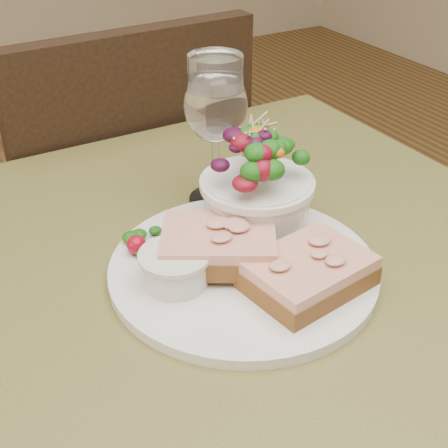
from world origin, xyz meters
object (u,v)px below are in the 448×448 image
chair_far (120,289)px  wine_glass (216,110)px  ramekin (175,266)px  salad_bowl (257,181)px  sandwich_back (219,245)px  cafe_table (228,351)px  sandwich_front (308,272)px  dinner_plate (243,269)px

chair_far → wine_glass: wine_glass is taller
ramekin → wine_glass: bearing=47.9°
salad_bowl → chair_far: bearing=89.6°
sandwich_back → salad_bowl: salad_bowl is taller
sandwich_back → wine_glass: bearing=91.7°
cafe_table → chair_far: bearing=82.7°
wine_glass → chair_far: bearing=89.4°
sandwich_front → dinner_plate: bearing=112.3°
dinner_plate → salad_bowl: bearing=47.5°
cafe_table → chair_far: 0.70m
dinner_plate → salad_bowl: (0.05, 0.06, 0.07)m
chair_far → salad_bowl: 0.76m
chair_far → sandwich_back: 0.77m
cafe_table → dinner_plate: 0.11m
sandwich_front → sandwich_back: size_ratio=0.89×
sandwich_back → chair_far: bearing=112.6°
sandwich_front → salad_bowl: size_ratio=1.04×
chair_far → sandwich_back: chair_far is taller
ramekin → sandwich_front: bearing=-32.4°
chair_far → dinner_plate: size_ratio=3.13×
salad_bowl → sandwich_back: bearing=-149.7°
chair_far → ramekin: chair_far is taller
cafe_table → salad_bowl: size_ratio=6.30×
cafe_table → salad_bowl: salad_bowl is taller
salad_bowl → wine_glass: size_ratio=0.73×
sandwich_front → ramekin: size_ratio=1.95×
ramekin → wine_glass: (0.13, 0.14, 0.09)m
salad_bowl → cafe_table: bearing=-140.1°
dinner_plate → ramekin: (-0.08, 0.01, 0.03)m
salad_bowl → ramekin: bearing=-159.0°
cafe_table → salad_bowl: 0.20m
cafe_table → sandwich_back: (-0.00, 0.02, 0.14)m
ramekin → salad_bowl: bearing=21.0°
cafe_table → wine_glass: bearing=64.7°
chair_far → dinner_plate: 0.76m
sandwich_front → wine_glass: size_ratio=0.76×
sandwich_back → wine_glass: wine_glass is taller
sandwich_back → ramekin: bearing=-143.8°
ramekin → cafe_table: bearing=-12.1°
chair_far → sandwich_back: (-0.08, -0.59, 0.49)m
sandwich_front → ramekin: ramekin is taller
chair_far → salad_bowl: chair_far is taller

